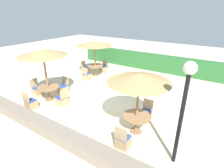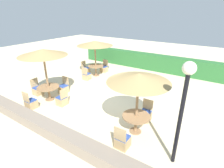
{
  "view_description": "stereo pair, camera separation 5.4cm",
  "coord_description": "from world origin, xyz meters",
  "px_view_note": "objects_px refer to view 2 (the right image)",
  "views": [
    {
      "loc": [
        4.57,
        -6.52,
        4.5
      ],
      "look_at": [
        0.0,
        0.6,
        0.9
      ],
      "focal_mm": 28.0,
      "sensor_mm": 36.0,
      "label": 1
    },
    {
      "loc": [
        4.62,
        -6.49,
        4.5
      ],
      "look_at": [
        0.0,
        0.6,
        0.9
      ],
      "focal_mm": 28.0,
      "sensor_mm": 36.0,
      "label": 2
    }
  ],
  "objects_px": {
    "parasol_front_right": "(139,78)",
    "parasol_back_left": "(95,43)",
    "round_table_front_left": "(49,89)",
    "patio_chair_front_right_south": "(122,141)",
    "patio_chair_front_left_north": "(64,88)",
    "patio_chair_front_left_south": "(31,103)",
    "patio_chair_back_left_west": "(86,70)",
    "patio_chair_back_left_north": "(104,68)",
    "round_table_front_right": "(136,119)",
    "patio_chair_back_left_south": "(87,76)",
    "parasol_front_left": "(43,53)",
    "lamp_post": "(184,96)",
    "patio_chair_front_left_west": "(38,90)",
    "round_table_back_left": "(96,68)",
    "patio_chair_front_right_north": "(145,115)",
    "patio_chair_front_left_east": "(62,100)"
  },
  "relations": [
    {
      "from": "lamp_post",
      "to": "round_table_front_right",
      "type": "distance_m",
      "value": 2.52
    },
    {
      "from": "patio_chair_back_left_north",
      "to": "patio_chair_front_left_north",
      "type": "xyz_separation_m",
      "value": [
        0.19,
        -4.35,
        0.0
      ]
    },
    {
      "from": "patio_chair_back_left_south",
      "to": "parasol_front_left",
      "type": "height_order",
      "value": "parasol_front_left"
    },
    {
      "from": "patio_chair_back_left_north",
      "to": "round_table_front_left",
      "type": "bearing_deg",
      "value": 92.31
    },
    {
      "from": "patio_chair_front_right_north",
      "to": "parasol_back_left",
      "type": "xyz_separation_m",
      "value": [
        -5.34,
        3.32,
        2.1
      ]
    },
    {
      "from": "patio_chair_front_left_north",
      "to": "patio_chair_front_left_east",
      "type": "bearing_deg",
      "value": 134.38
    },
    {
      "from": "parasol_front_right",
      "to": "patio_chair_front_left_north",
      "type": "distance_m",
      "value": 5.61
    },
    {
      "from": "patio_chair_back_left_west",
      "to": "patio_chair_back_left_north",
      "type": "xyz_separation_m",
      "value": [
        0.98,
        1.06,
        0.0
      ]
    },
    {
      "from": "patio_chair_front_right_south",
      "to": "parasol_front_left",
      "type": "relative_size",
      "value": 0.34
    },
    {
      "from": "lamp_post",
      "to": "patio_chair_back_left_north",
      "type": "relative_size",
      "value": 3.57
    },
    {
      "from": "patio_chair_back_left_west",
      "to": "patio_chair_back_left_south",
      "type": "relative_size",
      "value": 1.0
    },
    {
      "from": "patio_chair_front_left_east",
      "to": "parasol_front_right",
      "type": "bearing_deg",
      "value": -88.59
    },
    {
      "from": "patio_chair_back_left_north",
      "to": "round_table_front_right",
      "type": "bearing_deg",
      "value": 135.02
    },
    {
      "from": "patio_chair_back_left_south",
      "to": "patio_chair_front_left_north",
      "type": "relative_size",
      "value": 1.0
    },
    {
      "from": "patio_chair_back_left_south",
      "to": "round_table_front_right",
      "type": "bearing_deg",
      "value": -31.46
    },
    {
      "from": "parasol_back_left",
      "to": "patio_chair_front_left_north",
      "type": "height_order",
      "value": "parasol_back_left"
    },
    {
      "from": "patio_chair_back_left_south",
      "to": "lamp_post",
      "type": "bearing_deg",
      "value": -29.4
    },
    {
      "from": "patio_chair_front_right_south",
      "to": "round_table_front_left",
      "type": "relative_size",
      "value": 0.81
    },
    {
      "from": "parasol_front_left",
      "to": "patio_chair_front_left_west",
      "type": "bearing_deg",
      "value": 177.9
    },
    {
      "from": "parasol_front_right",
      "to": "patio_chair_front_left_north",
      "type": "bearing_deg",
      "value": 169.24
    },
    {
      "from": "round_table_front_left",
      "to": "patio_chair_front_left_east",
      "type": "relative_size",
      "value": 1.23
    },
    {
      "from": "parasol_front_right",
      "to": "parasol_back_left",
      "type": "relative_size",
      "value": 0.97
    },
    {
      "from": "parasol_front_right",
      "to": "patio_chair_back_left_north",
      "type": "distance_m",
      "value": 7.8
    },
    {
      "from": "lamp_post",
      "to": "round_table_back_left",
      "type": "height_order",
      "value": "lamp_post"
    },
    {
      "from": "patio_chair_front_left_west",
      "to": "parasol_front_left",
      "type": "bearing_deg",
      "value": 87.9
    },
    {
      "from": "parasol_back_left",
      "to": "patio_chair_front_left_west",
      "type": "height_order",
      "value": "parasol_back_left"
    },
    {
      "from": "patio_chair_back_left_south",
      "to": "round_table_front_left",
      "type": "relative_size",
      "value": 0.81
    },
    {
      "from": "round_table_front_left",
      "to": "patio_chair_front_left_west",
      "type": "height_order",
      "value": "patio_chair_front_left_west"
    },
    {
      "from": "parasol_front_right",
      "to": "patio_chair_front_left_west",
      "type": "height_order",
      "value": "parasol_front_right"
    },
    {
      "from": "patio_chair_front_right_south",
      "to": "parasol_front_left",
      "type": "bearing_deg",
      "value": 169.29
    },
    {
      "from": "round_table_back_left",
      "to": "patio_chair_front_left_west",
      "type": "distance_m",
      "value": 4.42
    },
    {
      "from": "round_table_front_right",
      "to": "round_table_front_left",
      "type": "bearing_deg",
      "value": -179.23
    },
    {
      "from": "round_table_front_right",
      "to": "patio_chair_back_left_north",
      "type": "distance_m",
      "value": 7.54
    },
    {
      "from": "patio_chair_front_left_north",
      "to": "patio_chair_front_left_south",
      "type": "relative_size",
      "value": 1.0
    },
    {
      "from": "patio_chair_back_left_south",
      "to": "round_table_front_left",
      "type": "height_order",
      "value": "patio_chair_back_left_south"
    },
    {
      "from": "round_table_back_left",
      "to": "patio_chair_back_left_west",
      "type": "xyz_separation_m",
      "value": [
        -0.98,
        -0.02,
        -0.34
      ]
    },
    {
      "from": "patio_chair_front_right_north",
      "to": "patio_chair_front_left_west",
      "type": "bearing_deg",
      "value": 9.14
    },
    {
      "from": "patio_chair_front_left_south",
      "to": "parasol_front_right",
      "type": "bearing_deg",
      "value": 12.81
    },
    {
      "from": "patio_chair_front_left_west",
      "to": "patio_chair_front_left_south",
      "type": "height_order",
      "value": "same"
    },
    {
      "from": "patio_chair_front_right_north",
      "to": "patio_chair_back_left_west",
      "type": "xyz_separation_m",
      "value": [
        -6.32,
        3.3,
        0.0
      ]
    },
    {
      "from": "parasol_front_right",
      "to": "parasol_back_left",
      "type": "bearing_deg",
      "value": 141.15
    },
    {
      "from": "round_table_back_left",
      "to": "patio_chair_front_left_west",
      "type": "xyz_separation_m",
      "value": [
        -0.87,
        -4.32,
        -0.34
      ]
    },
    {
      "from": "patio_chair_front_left_north",
      "to": "patio_chair_front_left_south",
      "type": "bearing_deg",
      "value": 90.27
    },
    {
      "from": "patio_chair_front_left_north",
      "to": "round_table_back_left",
      "type": "bearing_deg",
      "value": -86.7
    },
    {
      "from": "round_table_front_left",
      "to": "patio_chair_front_right_south",
      "type": "bearing_deg",
      "value": -10.71
    },
    {
      "from": "patio_chair_back_left_south",
      "to": "patio_chair_front_left_north",
      "type": "distance_m",
      "value": 2.32
    },
    {
      "from": "parasol_front_right",
      "to": "patio_chair_front_left_south",
      "type": "bearing_deg",
      "value": -167.19
    },
    {
      "from": "patio_chair_back_left_west",
      "to": "parasol_front_right",
      "type": "bearing_deg",
      "value": 55.92
    },
    {
      "from": "parasol_front_right",
      "to": "patio_chair_front_right_north",
      "type": "relative_size",
      "value": 2.66
    },
    {
      "from": "patio_chair_back_left_south",
      "to": "patio_chair_front_right_south",
      "type": "bearing_deg",
      "value": -38.85
    }
  ]
}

